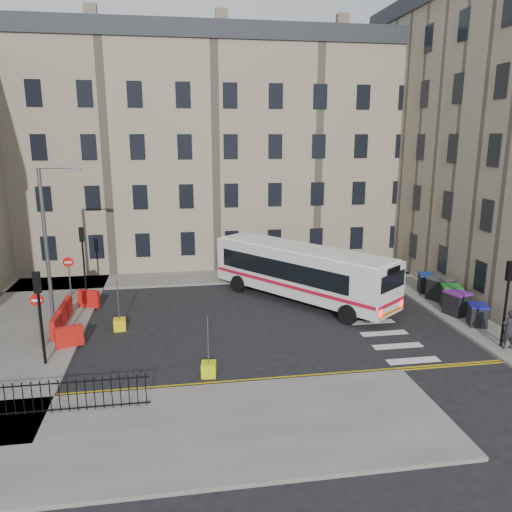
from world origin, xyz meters
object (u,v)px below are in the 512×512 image
object	(u,v)px
wheelie_bin_a	(478,315)
wheelie_bin_d	(439,289)
bollard_yellow	(120,325)
wheelie_bin_b	(457,303)
bus	(301,271)
streetlamp	(46,241)
wheelie_bin_e	(426,283)
pedestrian	(509,329)
wheelie_bin_c	(451,297)
bollard_chevron	(209,369)

from	to	relation	value
wheelie_bin_a	wheelie_bin_d	size ratio (longest dim) A/B	0.80
wheelie_bin_a	bollard_yellow	world-z (taller)	wheelie_bin_a
wheelie_bin_b	bus	bearing A→B (deg)	135.24
wheelie_bin_d	wheelie_bin_a	bearing A→B (deg)	-116.32
bus	streetlamp	bearing A→B (deg)	146.17
wheelie_bin_e	wheelie_bin_a	bearing A→B (deg)	-74.72
wheelie_bin_b	pedestrian	bearing A→B (deg)	-108.81
bus	wheelie_bin_c	xyz separation A→B (m)	(8.03, -3.02, -1.06)
bollard_yellow	streetlamp	bearing A→B (deg)	149.50
bus	wheelie_bin_d	xyz separation A→B (m)	(8.12, -1.54, -1.04)
wheelie_bin_d	streetlamp	bearing A→B (deg)	154.35
bus	bollard_chevron	bearing A→B (deg)	-162.22
wheelie_bin_d	pedestrian	world-z (taller)	pedestrian
wheelie_bin_a	bollard_yellow	bearing A→B (deg)	-168.87
wheelie_bin_d	bollard_yellow	world-z (taller)	wheelie_bin_d
bus	wheelie_bin_e	xyz separation A→B (m)	(8.10, 0.02, -1.14)
wheelie_bin_d	bollard_chevron	size ratio (longest dim) A/B	2.62
bus	bollard_yellow	size ratio (longest dim) A/B	18.54
bollard_chevron	wheelie_bin_a	bearing A→B (deg)	12.52
streetlamp	wheelie_bin_c	distance (m)	22.50
wheelie_bin_a	wheelie_bin_c	bearing A→B (deg)	107.69
bollard_chevron	wheelie_bin_b	bearing A→B (deg)	19.04
wheelie_bin_c	wheelie_bin_b	bearing A→B (deg)	-86.27
wheelie_bin_a	wheelie_bin_e	world-z (taller)	wheelie_bin_e
wheelie_bin_c	wheelie_bin_e	world-z (taller)	wheelie_bin_c
wheelie_bin_b	wheelie_bin_a	bearing A→B (deg)	-100.89
wheelie_bin_d	bollard_chevron	distance (m)	16.08
bus	bollard_yellow	distance (m)	10.91
wheelie_bin_e	pedestrian	bearing A→B (deg)	-76.32
bus	wheelie_bin_c	bearing A→B (deg)	-58.01
wheelie_bin_a	wheelie_bin_d	distance (m)	4.20
pedestrian	wheelie_bin_d	bearing A→B (deg)	-92.06
streetlamp	bollard_yellow	xyz separation A→B (m)	(3.75, -2.21, -4.04)
pedestrian	bollard_yellow	bearing A→B (deg)	-15.21
streetlamp	wheelie_bin_d	world-z (taller)	streetlamp
wheelie_bin_c	wheelie_bin_e	distance (m)	3.04
streetlamp	wheelie_bin_a	distance (m)	22.86
wheelie_bin_d	pedestrian	size ratio (longest dim) A/B	0.84
wheelie_bin_b	streetlamp	bearing A→B (deg)	154.57
wheelie_bin_b	wheelie_bin_d	distance (m)	2.55
streetlamp	bollard_yellow	size ratio (longest dim) A/B	13.57
wheelie_bin_d	wheelie_bin_e	distance (m)	1.57
wheelie_bin_e	wheelie_bin_c	bearing A→B (deg)	-74.53
bollard_yellow	bollard_chevron	bearing A→B (deg)	-54.25
bus	wheelie_bin_a	size ratio (longest dim) A/B	8.89
wheelie_bin_c	wheelie_bin_e	bearing A→B (deg)	106.60
pedestrian	wheelie_bin_e	bearing A→B (deg)	-91.17
bus	wheelie_bin_c	world-z (taller)	bus
pedestrian	streetlamp	bearing A→B (deg)	-17.71
wheelie_bin_a	bollard_yellow	distance (m)	18.49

